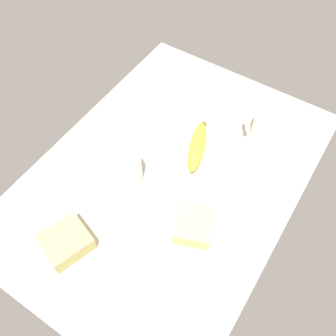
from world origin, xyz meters
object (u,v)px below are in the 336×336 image
Objects in this scene: glass_of_milk at (129,169)px; coffee_mug_black at (270,126)px; sandwich_main at (194,225)px; banana at (197,146)px; sandwich_side at (66,242)px.

coffee_mug_black is at bearing 143.95° from glass_of_milk.
glass_of_milk reaches higher than sandwich_main.
coffee_mug_black is at bearing 176.03° from sandwich_main.
sandwich_main is (36.27, -2.52, -2.25)cm from coffee_mug_black.
banana is at bearing 150.20° from glass_of_milk.
glass_of_milk is at bearing -29.80° from banana.
glass_of_milk reaches higher than banana.
glass_of_milk reaches higher than sandwich_side.
glass_of_milk is (-23.07, 1.11, 2.16)cm from sandwich_side.
coffee_mug_black is at bearing 137.91° from banana.
sandwich_side is at bearing -2.75° from glass_of_milk.
sandwich_side reaches higher than banana.
banana is at bearing 164.70° from sandwich_side.
sandwich_main is at bearing -3.97° from coffee_mug_black.
coffee_mug_black is 0.92× the size of sandwich_side.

